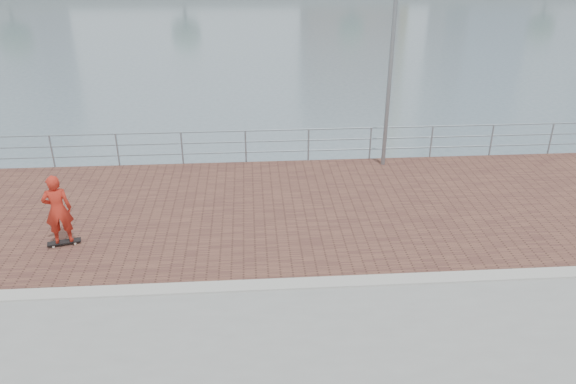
{
  "coord_description": "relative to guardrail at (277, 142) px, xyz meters",
  "views": [
    {
      "loc": [
        -0.86,
        -10.11,
        7.2
      ],
      "look_at": [
        0.0,
        2.0,
        1.3
      ],
      "focal_mm": 35.0,
      "sensor_mm": 36.0,
      "label": 1
    }
  ],
  "objects": [
    {
      "name": "water",
      "position": [
        -0.0,
        -7.0,
        -2.69
      ],
      "size": [
        400.0,
        400.0,
        0.0
      ],
      "primitive_type": "plane",
      "color": "slate",
      "rests_on": "ground"
    },
    {
      "name": "street_lamp",
      "position": [
        3.43,
        -0.98,
        3.98
      ],
      "size": [
        0.48,
        1.39,
        6.57
      ],
      "color": "gray",
      "rests_on": "brick_lane"
    },
    {
      "name": "brick_lane",
      "position": [
        -0.0,
        -3.4,
        -0.68
      ],
      "size": [
        40.0,
        6.8,
        0.02
      ],
      "primitive_type": "cube",
      "color": "brown",
      "rests_on": "seawall"
    },
    {
      "name": "skateboarder",
      "position": [
        -5.5,
        -4.93,
        0.3
      ],
      "size": [
        0.73,
        0.57,
        1.77
      ],
      "primitive_type": "imported",
      "rotation": [
        0.0,
        0.0,
        3.39
      ],
      "color": "red",
      "rests_on": "skateboard"
    },
    {
      "name": "skateboard",
      "position": [
        -5.5,
        -4.93,
        -0.6
      ],
      "size": [
        0.81,
        0.38,
        0.09
      ],
      "rotation": [
        0.0,
        0.0,
        0.24
      ],
      "color": "black",
      "rests_on": "brick_lane"
    },
    {
      "name": "guardrail",
      "position": [
        0.0,
        0.0,
        0.0
      ],
      "size": [
        39.06,
        0.06,
        1.13
      ],
      "color": "#8C9EA8",
      "rests_on": "brick_lane"
    },
    {
      "name": "curb",
      "position": [
        -0.0,
        -7.0,
        -0.66
      ],
      "size": [
        40.0,
        0.4,
        0.06
      ],
      "primitive_type": "cube",
      "color": "#B7B5AD",
      "rests_on": "seawall"
    }
  ]
}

